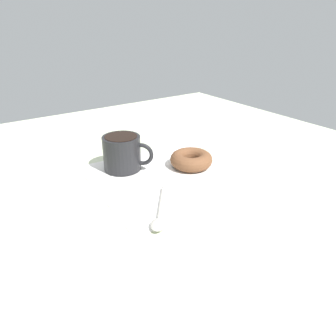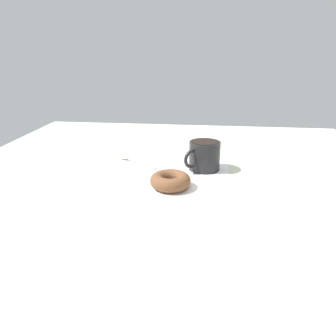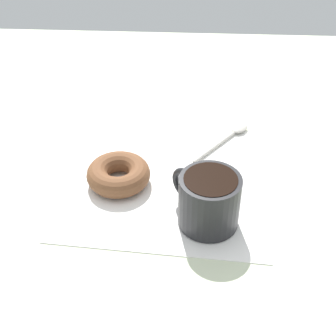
% 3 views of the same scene
% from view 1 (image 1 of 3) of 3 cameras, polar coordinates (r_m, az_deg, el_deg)
% --- Properties ---
extents(ground_plane, '(1.20, 1.20, 0.02)m').
position_cam_1_polar(ground_plane, '(0.71, -1.03, -2.12)').
color(ground_plane, beige).
extents(napkin, '(0.32, 0.32, 0.00)m').
position_cam_1_polar(napkin, '(0.70, 0.00, -1.60)').
color(napkin, white).
rests_on(napkin, ground_plane).
extents(coffee_cup, '(0.09, 0.10, 0.08)m').
position_cam_1_polar(coffee_cup, '(0.73, -7.89, 2.77)').
color(coffee_cup, black).
rests_on(coffee_cup, napkin).
extents(donut, '(0.10, 0.10, 0.03)m').
position_cam_1_polar(donut, '(0.74, 3.98, 1.55)').
color(donut, brown).
rests_on(donut, napkin).
extents(spoon, '(0.10, 0.13, 0.01)m').
position_cam_1_polar(spoon, '(0.56, -1.62, -8.57)').
color(spoon, '#B7B2A8').
rests_on(spoon, napkin).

